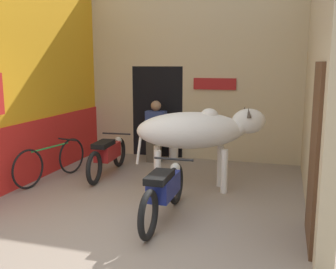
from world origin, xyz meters
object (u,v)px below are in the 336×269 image
(bicycle, at_px, (51,161))
(shopkeeper_seated, at_px, (155,130))
(cow, at_px, (198,131))
(motorcycle_far, at_px, (108,154))
(plastic_stool, at_px, (174,149))
(motorcycle_near, at_px, (164,190))

(bicycle, relative_size, shopkeeper_seated, 1.32)
(cow, distance_m, shopkeeper_seated, 2.13)
(cow, xyz_separation_m, shopkeeper_seated, (-1.28, 1.67, -0.32))
(cow, relative_size, bicycle, 1.24)
(motorcycle_far, bearing_deg, plastic_stool, 60.69)
(shopkeeper_seated, bearing_deg, motorcycle_near, -69.52)
(bicycle, height_order, shopkeeper_seated, shopkeeper_seated)
(cow, height_order, bicycle, cow)
(motorcycle_near, distance_m, bicycle, 2.71)
(motorcycle_near, relative_size, motorcycle_far, 1.02)
(plastic_stool, bearing_deg, shopkeeper_seated, -144.17)
(cow, relative_size, plastic_stool, 4.73)
(motorcycle_near, distance_m, shopkeeper_seated, 3.23)
(motorcycle_far, xyz_separation_m, shopkeeper_seated, (0.52, 1.28, 0.28))
(motorcycle_far, bearing_deg, cow, -12.18)
(cow, height_order, motorcycle_near, cow)
(motorcycle_near, bearing_deg, shopkeeper_seated, 110.48)
(plastic_stool, bearing_deg, motorcycle_far, -119.31)
(cow, bearing_deg, motorcycle_far, 167.82)
(motorcycle_near, bearing_deg, plastic_stool, 103.68)
(motorcycle_near, xyz_separation_m, plastic_stool, (-0.79, 3.26, -0.17))
(motorcycle_far, relative_size, plastic_stool, 4.10)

